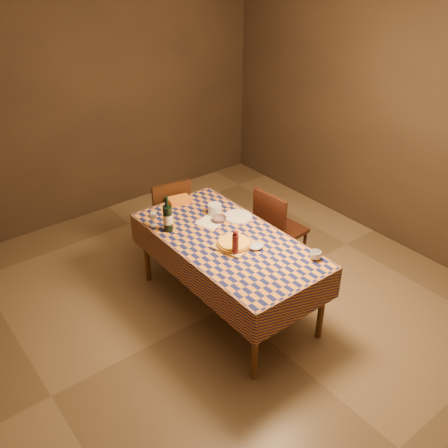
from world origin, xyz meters
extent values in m
plane|color=brown|center=(0.00, 0.00, 0.00)|extent=(5.00, 5.00, 0.00)
plane|color=white|center=(0.00, 0.00, 2.70)|extent=(5.00, 5.00, 0.00)
cube|color=#34271D|center=(0.00, 2.50, 1.35)|extent=(4.50, 0.10, 2.70)
cube|color=#34271D|center=(2.25, 0.00, 1.35)|extent=(0.10, 5.00, 2.70)
cylinder|color=brown|center=(-0.38, -0.83, 0.38)|extent=(0.06, 0.06, 0.75)
cylinder|color=brown|center=(0.38, -0.83, 0.38)|extent=(0.06, 0.06, 0.75)
cylinder|color=brown|center=(-0.38, 0.83, 0.38)|extent=(0.06, 0.06, 0.75)
cylinder|color=brown|center=(0.38, 0.83, 0.38)|extent=(0.06, 0.06, 0.75)
cube|color=brown|center=(0.00, 0.00, 0.74)|extent=(0.90, 1.80, 0.03)
cube|color=brown|center=(0.00, 0.00, 0.76)|extent=(0.92, 1.82, 0.02)
cube|color=brown|center=(0.00, -0.92, 0.62)|extent=(0.94, 0.01, 0.30)
cube|color=brown|center=(0.00, 0.92, 0.62)|extent=(0.94, 0.01, 0.30)
cube|color=brown|center=(-0.47, 0.00, 0.62)|extent=(0.01, 1.84, 0.30)
cube|color=brown|center=(0.47, 0.00, 0.62)|extent=(0.01, 1.84, 0.30)
cube|color=#A98D4F|center=(-0.03, -0.13, 0.78)|extent=(0.37, 0.37, 0.02)
cylinder|color=#A1611A|center=(-0.03, -0.13, 0.80)|extent=(0.33, 0.33, 0.02)
cylinder|color=gold|center=(-0.03, -0.13, 0.81)|extent=(0.30, 0.30, 0.01)
cylinder|color=#4C1114|center=(-0.10, -0.23, 0.87)|extent=(0.07, 0.07, 0.20)
sphere|color=#4C1114|center=(-0.10, -0.23, 0.99)|extent=(0.04, 0.04, 0.04)
imported|color=#624852|center=(0.13, 0.29, 0.79)|extent=(0.16, 0.16, 0.04)
cylinder|color=silver|center=(-0.40, 0.60, 0.77)|extent=(0.07, 0.07, 0.00)
cylinder|color=silver|center=(-0.40, 0.60, 0.81)|extent=(0.01, 0.01, 0.07)
sphere|color=silver|center=(-0.40, 0.60, 0.88)|extent=(0.07, 0.07, 0.07)
ellipsoid|color=#3B0713|center=(-0.40, 0.60, 0.87)|extent=(0.05, 0.05, 0.03)
cylinder|color=black|center=(-0.34, 0.44, 0.89)|extent=(0.11, 0.11, 0.25)
cylinder|color=black|center=(-0.34, 0.44, 1.07)|extent=(0.04, 0.04, 0.10)
cylinder|color=beige|center=(-0.34, 0.44, 0.89)|extent=(0.11, 0.11, 0.09)
cylinder|color=silver|center=(0.17, 0.42, 0.82)|extent=(0.14, 0.14, 0.11)
cube|color=orange|center=(0.04, 0.83, 0.80)|extent=(0.24, 0.19, 0.05)
cylinder|color=silver|center=(0.31, 0.23, 0.78)|extent=(0.29, 0.29, 0.02)
imported|color=silver|center=(0.38, -0.70, 0.81)|extent=(0.12, 0.12, 0.08)
cube|color=silver|center=(0.09, 0.34, 0.77)|extent=(0.34, 0.30, 0.00)
ellipsoid|color=#9DABCA|center=(0.11, -0.27, 0.79)|extent=(0.17, 0.14, 0.04)
cube|color=black|center=(0.07, 1.16, 0.45)|extent=(0.49, 0.49, 0.04)
cube|color=black|center=(0.04, 0.96, 0.70)|extent=(0.42, 0.11, 0.46)
cylinder|color=black|center=(0.28, 1.31, 0.21)|extent=(0.04, 0.04, 0.43)
cylinder|color=black|center=(-0.07, 1.37, 0.21)|extent=(0.04, 0.04, 0.43)
cylinder|color=black|center=(0.22, 0.95, 0.21)|extent=(0.04, 0.04, 0.43)
cylinder|color=black|center=(-0.13, 1.01, 0.21)|extent=(0.04, 0.04, 0.43)
cube|color=black|center=(0.86, 0.18, 0.45)|extent=(0.45, 0.45, 0.04)
cube|color=black|center=(0.66, 0.17, 0.70)|extent=(0.06, 0.42, 0.46)
cylinder|color=black|center=(1.05, 0.01, 0.21)|extent=(0.04, 0.04, 0.43)
cylinder|color=black|center=(1.02, 0.37, 0.21)|extent=(0.04, 0.04, 0.43)
cylinder|color=black|center=(0.69, -0.01, 0.21)|extent=(0.04, 0.04, 0.43)
cylinder|color=black|center=(0.67, 0.35, 0.21)|extent=(0.04, 0.04, 0.43)
camera|label=1|loc=(-2.32, -2.92, 3.17)|focal=40.00mm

